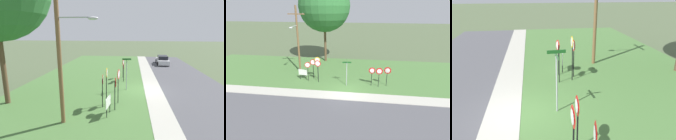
{
  "view_description": "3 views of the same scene",
  "coord_description": "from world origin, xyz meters",
  "views": [
    {
      "loc": [
        -16.01,
        1.26,
        5.4
      ],
      "look_at": [
        0.2,
        3.03,
        1.8
      ],
      "focal_mm": 28.73,
      "sensor_mm": 36.0,
      "label": 1
    },
    {
      "loc": [
        1.44,
        -15.94,
        8.32
      ],
      "look_at": [
        -1.14,
        2.8,
        1.38
      ],
      "focal_mm": 28.02,
      "sensor_mm": 36.0,
      "label": 2
    },
    {
      "loc": [
        8.99,
        0.66,
        5.41
      ],
      "look_at": [
        -1.18,
        2.16,
        1.62
      ],
      "focal_mm": 35.82,
      "sensor_mm": 36.0,
      "label": 3
    }
  ],
  "objects": [
    {
      "name": "street_name_post",
      "position": [
        -0.03,
        1.67,
        1.78
      ],
      "size": [
        0.96,
        0.81,
        2.92
      ],
      "rotation": [
        0.0,
        0.0,
        0.08
      ],
      "color": "#9EA0A8",
      "rests_on": "grass_median"
    },
    {
      "name": "parked_sedan_distant",
      "position": [
        13.75,
        -3.82,
        0.65
      ],
      "size": [
        4.55,
        2.02,
        1.39
      ],
      "rotation": [
        0.0,
        0.0,
        -0.04
      ],
      "color": "silver",
      "rests_on": "road_asphalt"
    },
    {
      "name": "yield_sign_far_left",
      "position": [
        2.68,
        2.02,
        1.59
      ],
      "size": [
        0.7,
        0.1,
        2.1
      ],
      "rotation": [
        0.0,
        0.0,
        -0.01
      ],
      "color": "black",
      "rests_on": "grass_median"
    },
    {
      "name": "yield_sign_near_right",
      "position": [
        3.42,
        1.74,
        1.65
      ],
      "size": [
        0.72,
        0.1,
        2.18
      ],
      "rotation": [
        0.0,
        0.0,
        0.02
      ],
      "color": "black",
      "rests_on": "grass_median"
    },
    {
      "name": "yield_sign_near_left",
      "position": [
        4.32,
        2.16,
        1.64
      ],
      "size": [
        0.74,
        0.16,
        2.16
      ],
      "rotation": [
        0.0,
        0.0,
        -0.18
      ],
      "color": "black",
      "rests_on": "grass_median"
    },
    {
      "name": "ground_plane",
      "position": [
        0.0,
        0.0,
        0.0
      ],
      "size": [
        160.0,
        160.0,
        0.0
      ],
      "primitive_type": "plane",
      "color": "#4C5B3D"
    },
    {
      "name": "road_asphalt",
      "position": [
        0.0,
        -4.8,
        0.01
      ],
      "size": [
        44.0,
        6.4,
        0.01
      ],
      "primitive_type": "cube",
      "color": "#4C4C51",
      "rests_on": "ground_plane"
    },
    {
      "name": "stop_sign_near_left",
      "position": [
        -3.6,
        3.0,
        2.02
      ],
      "size": [
        0.67,
        0.09,
        2.74
      ],
      "rotation": [
        0.0,
        0.0,
        -0.0
      ],
      "color": "black",
      "rests_on": "grass_median"
    },
    {
      "name": "sidewalk_strip",
      "position": [
        0.0,
        -0.8,
        0.03
      ],
      "size": [
        44.0,
        1.6,
        0.06
      ],
      "primitive_type": "cube",
      "color": "#ADAA9E",
      "rests_on": "ground_plane"
    },
    {
      "name": "stop_sign_near_right",
      "position": [
        -4.19,
        3.19,
        1.77
      ],
      "size": [
        0.68,
        0.13,
        2.39
      ],
      "rotation": [
        0.0,
        0.0,
        0.13
      ],
      "color": "black",
      "rests_on": "grass_median"
    },
    {
      "name": "utility_pole",
      "position": [
        -6.59,
        5.05,
        4.58
      ],
      "size": [
        2.1,
        2.34,
        8.39
      ],
      "color": "brown",
      "rests_on": "grass_median"
    },
    {
      "name": "stop_sign_far_center",
      "position": [
        -3.34,
        2.16,
        1.94
      ],
      "size": [
        0.72,
        0.13,
        2.61
      ],
      "rotation": [
        0.0,
        0.0,
        -0.14
      ],
      "color": "black",
      "rests_on": "grass_median"
    },
    {
      "name": "grass_median",
      "position": [
        0.0,
        6.0,
        0.02
      ],
      "size": [
        44.0,
        12.0,
        0.04
      ],
      "primitive_type": "cube",
      "color": "#477038",
      "rests_on": "ground_plane"
    },
    {
      "name": "stop_sign_far_left",
      "position": [
        -4.58,
        2.28,
        1.69
      ],
      "size": [
        0.64,
        0.15,
        2.31
      ],
      "rotation": [
        0.0,
        0.0,
        0.2
      ],
      "color": "black",
      "rests_on": "grass_median"
    },
    {
      "name": "notice_board",
      "position": [
        -5.33,
        2.66,
        0.87
      ],
      "size": [
        1.09,
        0.18,
        1.25
      ],
      "rotation": [
        0.0,
        0.0,
        -0.14
      ],
      "color": "black",
      "rests_on": "grass_median"
    }
  ]
}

